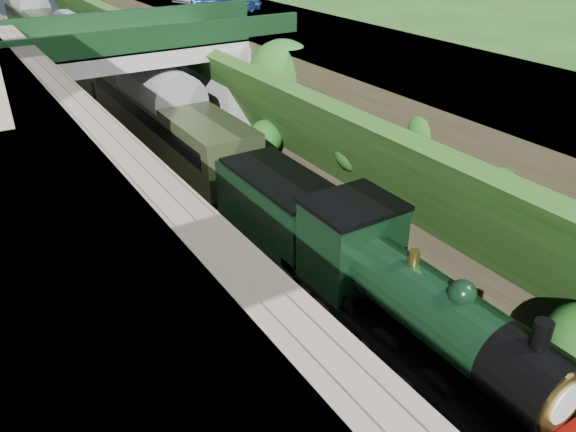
{
  "coord_description": "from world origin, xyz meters",
  "views": [
    {
      "loc": [
        -8.9,
        -5.82,
        12.05
      ],
      "look_at": [
        0.0,
        8.36,
        2.96
      ],
      "focal_mm": 35.0,
      "sensor_mm": 36.0,
      "label": 1
    }
  ],
  "objects": [
    {
      "name": "tree",
      "position": [
        5.91,
        18.27,
        4.65
      ],
      "size": [
        3.6,
        3.8,
        6.6
      ],
      "color": "black",
      "rests_on": "ground"
    },
    {
      "name": "coach_front",
      "position": [
        1.2,
        23.38,
        2.05
      ],
      "size": [
        2.9,
        18.0,
        3.7
      ],
      "color": "black",
      "rests_on": "trackbed"
    },
    {
      "name": "street_plateau_right",
      "position": [
        9.5,
        20.0,
        3.12
      ],
      "size": [
        8.0,
        90.0,
        6.25
      ],
      "primitive_type": "cube",
      "color": "#262628",
      "rests_on": "ground"
    },
    {
      "name": "coach_rear",
      "position": [
        1.2,
        60.98,
        2.05
      ],
      "size": [
        2.9,
        18.0,
        3.7
      ],
      "color": "black",
      "rests_on": "trackbed"
    },
    {
      "name": "track_right",
      "position": [
        1.2,
        20.0,
        0.25
      ],
      "size": [
        2.5,
        90.0,
        0.2
      ],
      "color": "black",
      "rests_on": "trackbed"
    },
    {
      "name": "retaining_wall",
      "position": [
        -5.5,
        20.0,
        3.5
      ],
      "size": [
        1.0,
        90.0,
        7.0
      ],
      "primitive_type": "cube",
      "color": "#756B56",
      "rests_on": "ground"
    },
    {
      "name": "road_bridge",
      "position": [
        0.94,
        24.0,
        4.08
      ],
      "size": [
        16.0,
        6.4,
        7.25
      ],
      "color": "gray",
      "rests_on": "ground"
    },
    {
      "name": "embankment_slope",
      "position": [
        5.01,
        17.73,
        2.79
      ],
      "size": [
        4.78,
        90.0,
        6.61
      ],
      "color": "#1E4714",
      "rests_on": "ground"
    },
    {
      "name": "coach_middle",
      "position": [
        1.2,
        42.18,
        2.05
      ],
      "size": [
        2.9,
        18.0,
        3.7
      ],
      "color": "black",
      "rests_on": "trackbed"
    },
    {
      "name": "track_left",
      "position": [
        -2.0,
        20.0,
        0.25
      ],
      "size": [
        2.5,
        90.0,
        0.2
      ],
      "color": "black",
      "rests_on": "trackbed"
    },
    {
      "name": "locomotive",
      "position": [
        1.2,
        3.41,
        1.89
      ],
      "size": [
        3.1,
        10.23,
        3.83
      ],
      "color": "black",
      "rests_on": "trackbed"
    },
    {
      "name": "trackbed",
      "position": [
        0.0,
        20.0,
        0.1
      ],
      "size": [
        10.0,
        90.0,
        0.2
      ],
      "primitive_type": "cube",
      "color": "#473F38",
      "rests_on": "ground"
    },
    {
      "name": "tender",
      "position": [
        1.2,
        10.78,
        1.62
      ],
      "size": [
        2.7,
        6.0,
        3.05
      ],
      "color": "black",
      "rests_on": "trackbed"
    }
  ]
}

